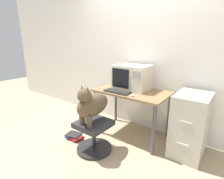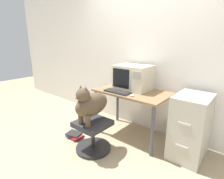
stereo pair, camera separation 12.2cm
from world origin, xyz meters
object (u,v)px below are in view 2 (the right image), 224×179
(book_stack_floor, at_px, (75,135))
(office_chair, at_px, (93,134))
(dog, at_px, (90,104))
(pc_tower, at_px, (143,79))
(filing_cabinet, at_px, (190,127))
(crt_monitor, at_px, (128,76))
(keyboard, at_px, (117,92))

(book_stack_floor, bearing_deg, office_chair, -3.84)
(dog, relative_size, book_stack_floor, 1.83)
(dog, bearing_deg, book_stack_floor, 173.00)
(pc_tower, height_order, dog, pc_tower)
(filing_cabinet, bearing_deg, crt_monitor, 174.88)
(crt_monitor, height_order, office_chair, crt_monitor)
(keyboard, xyz_separation_m, book_stack_floor, (-0.53, -0.44, -0.74))
(pc_tower, relative_size, keyboard, 0.99)
(pc_tower, relative_size, filing_cabinet, 0.48)
(dog, bearing_deg, keyboard, 82.86)
(crt_monitor, distance_m, dog, 0.87)
(keyboard, distance_m, book_stack_floor, 1.01)
(dog, bearing_deg, pc_tower, 68.50)
(pc_tower, height_order, keyboard, pc_tower)
(crt_monitor, relative_size, office_chair, 0.83)
(office_chair, distance_m, book_stack_floor, 0.51)
(filing_cabinet, height_order, book_stack_floor, filing_cabinet)
(keyboard, bearing_deg, pc_tower, 50.74)
(pc_tower, height_order, filing_cabinet, pc_tower)
(crt_monitor, xyz_separation_m, keyboard, (0.04, -0.34, -0.18))
(office_chair, relative_size, filing_cabinet, 0.58)
(filing_cabinet, bearing_deg, office_chair, -146.58)
(crt_monitor, height_order, keyboard, crt_monitor)
(office_chair, height_order, book_stack_floor, office_chair)
(keyboard, xyz_separation_m, office_chair, (-0.06, -0.47, -0.54))
(dog, xyz_separation_m, filing_cabinet, (1.08, 0.74, -0.28))
(crt_monitor, bearing_deg, book_stack_floor, -122.05)
(book_stack_floor, bearing_deg, dog, -7.00)
(pc_tower, bearing_deg, dog, -111.50)
(office_chair, relative_size, dog, 0.92)
(pc_tower, distance_m, keyboard, 0.45)
(pc_tower, distance_m, office_chair, 1.11)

